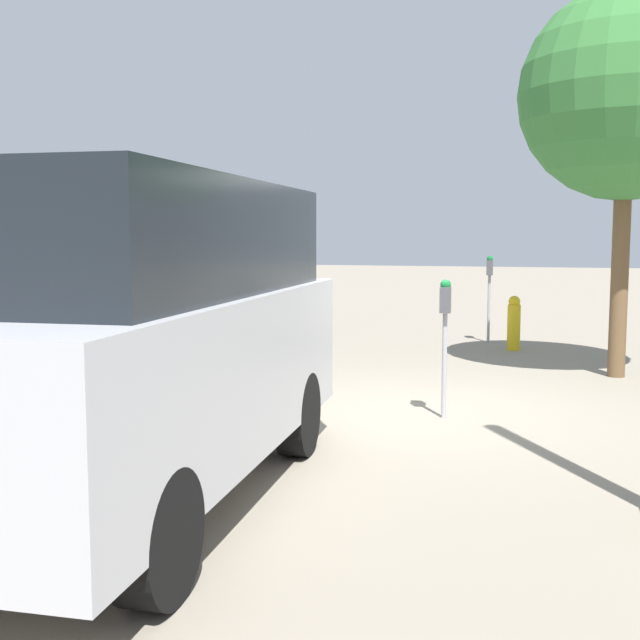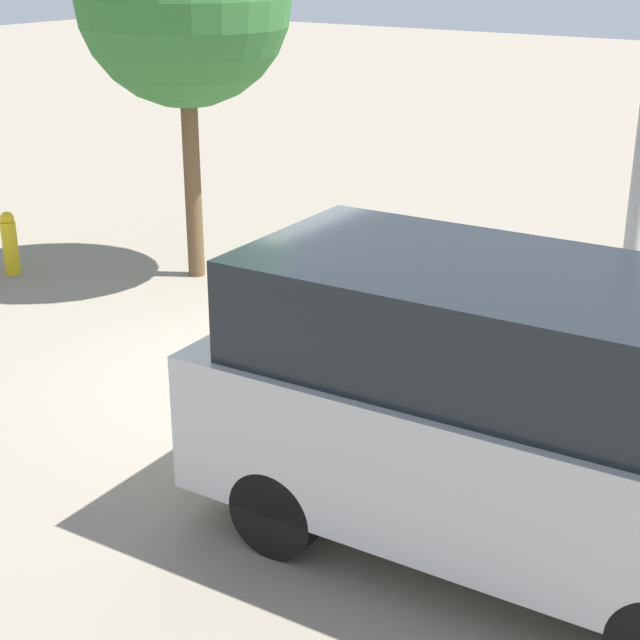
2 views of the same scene
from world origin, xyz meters
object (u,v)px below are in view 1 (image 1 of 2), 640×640
(parking_meter_far, at_px, (489,279))
(car_distant, at_px, (172,286))
(fire_hydrant, at_px, (514,323))
(street_tree, at_px, (627,94))
(parking_meter_near, at_px, (445,316))
(parked_van, at_px, (126,331))

(parking_meter_far, xyz_separation_m, car_distant, (-1.81, -6.95, -0.35))
(car_distant, xyz_separation_m, fire_hydrant, (2.67, 7.42, -0.33))
(car_distant, bearing_deg, street_tree, -113.20)
(parking_meter_far, height_order, fire_hydrant, parking_meter_far)
(parking_meter_near, relative_size, parked_van, 0.30)
(parking_meter_near, distance_m, car_distant, 10.48)
(parked_van, relative_size, fire_hydrant, 5.28)
(parking_meter_near, distance_m, parked_van, 3.69)
(parked_van, relative_size, street_tree, 0.93)
(parked_van, bearing_deg, parking_meter_far, 165.65)
(parking_meter_near, height_order, fire_hydrant, parking_meter_near)
(parked_van, height_order, fire_hydrant, parked_van)
(car_distant, height_order, fire_hydrant, car_distant)
(parking_meter_near, height_order, car_distant, car_distant)
(parked_van, bearing_deg, parking_meter_near, 147.18)
(parking_meter_far, bearing_deg, parking_meter_near, -4.78)
(parking_meter_far, relative_size, car_distant, 0.33)
(car_distant, bearing_deg, parked_van, -149.92)
(parking_meter_near, bearing_deg, street_tree, 143.44)
(car_distant, relative_size, street_tree, 0.91)
(car_distant, bearing_deg, parking_meter_near, -133.27)
(parking_meter_near, relative_size, street_tree, 0.28)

